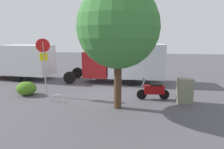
# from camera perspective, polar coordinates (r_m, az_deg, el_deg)

# --- Properties ---
(ground_plane) EXTENTS (60.00, 60.00, 0.00)m
(ground_plane) POSITION_cam_1_polar(r_m,az_deg,el_deg) (11.36, -1.51, -6.04)
(ground_plane) COLOR #4D4B51
(box_truck_near) EXTENTS (7.45, 2.42, 2.91)m
(box_truck_near) POSITION_cam_1_polar(r_m,az_deg,el_deg) (14.05, 3.62, 4.04)
(box_truck_near) COLOR black
(box_truck_near) RESTS_ON ground
(box_truck_far) EXTENTS (7.26, 2.55, 2.80)m
(box_truck_far) POSITION_cam_1_polar(r_m,az_deg,el_deg) (17.16, -27.20, 4.00)
(box_truck_far) COLOR black
(box_truck_far) RESTS_ON ground
(motorcycle) EXTENTS (1.81, 0.60, 1.20)m
(motorcycle) POSITION_cam_1_polar(r_m,az_deg,el_deg) (10.53, 12.77, -4.78)
(motorcycle) COLOR black
(motorcycle) RESTS_ON ground
(stop_sign) EXTENTS (0.71, 0.33, 3.34)m
(stop_sign) POSITION_cam_1_polar(r_m,az_deg,el_deg) (11.14, -20.32, 4.66)
(stop_sign) COLOR #9E9EA3
(stop_sign) RESTS_ON ground
(street_tree) EXTENTS (3.77, 3.77, 5.74)m
(street_tree) POSITION_cam_1_polar(r_m,az_deg,el_deg) (8.60, 1.90, 14.29)
(street_tree) COLOR #47301E
(street_tree) RESTS_ON ground
(utility_cabinet) EXTENTS (0.76, 0.55, 1.31)m
(utility_cabinet) POSITION_cam_1_polar(r_m,az_deg,el_deg) (10.43, 21.60, -4.69)
(utility_cabinet) COLOR slate
(utility_cabinet) RESTS_ON ground
(bike_rack_hoop) EXTENTS (0.85, 0.16, 0.85)m
(bike_rack_hoop) POSITION_cam_1_polar(r_m,az_deg,el_deg) (10.46, -16.46, -8.08)
(bike_rack_hoop) COLOR #B7B7BC
(bike_rack_hoop) RESTS_ON ground
(shrub_near_sign) EXTENTS (1.19, 0.98, 0.81)m
(shrub_near_sign) POSITION_cam_1_polar(r_m,az_deg,el_deg) (12.19, -24.94, -3.92)
(shrub_near_sign) COLOR #45751E
(shrub_near_sign) RESTS_ON ground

